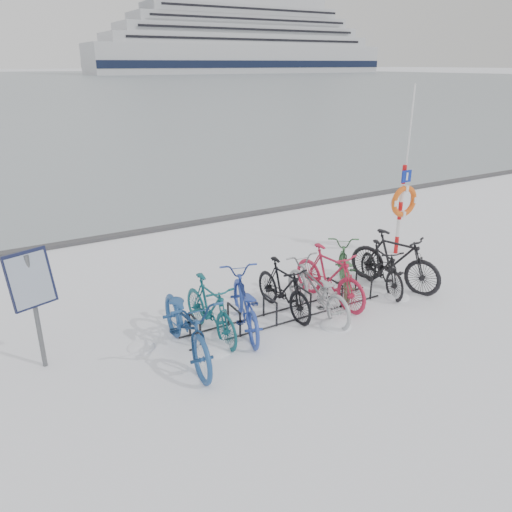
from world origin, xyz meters
TOP-DOWN VIEW (x-y plane):
  - ground at (0.00, 0.00)m, footprint 900.00×900.00m
  - quay_edge at (0.00, 5.90)m, footprint 400.00×0.25m
  - bike_rack at (0.00, 0.00)m, footprint 4.00×0.48m
  - info_board at (-4.06, 0.48)m, footprint 0.66×0.41m
  - lifebuoy_station at (4.06, 1.32)m, footprint 0.75×0.22m
  - cruise_ferry at (108.19, 201.44)m, footprint 134.58×25.39m
  - bike_0 at (-2.05, -0.29)m, footprint 0.95×2.28m
  - bike_1 at (-1.47, 0.10)m, footprint 0.59×1.76m
  - bike_2 at (-0.86, 0.03)m, footprint 1.20×2.04m
  - bike_3 at (0.03, 0.19)m, footprint 0.53×1.70m
  - bike_4 at (0.53, -0.16)m, footprint 0.71×1.94m
  - bike_5 at (1.03, 0.12)m, footprint 0.75×1.91m
  - bike_6 at (1.65, 0.43)m, footprint 1.55×1.86m
  - bike_7 at (2.28, 0.03)m, footprint 0.83×1.72m
  - bike_8 at (2.61, 0.02)m, footprint 1.18×2.05m
  - snow_drifts at (0.17, -0.08)m, footprint 6.02×1.98m

SIDE VIEW (x-z plane):
  - ground at x=0.00m, z-range 0.00..0.00m
  - snow_drifts at x=0.17m, z-range -0.10..0.10m
  - quay_edge at x=0.00m, z-range 0.00..0.10m
  - bike_rack at x=0.00m, z-range -0.05..0.41m
  - bike_6 at x=1.65m, z-range 0.00..0.96m
  - bike_7 at x=2.28m, z-range 0.00..0.99m
  - bike_4 at x=0.53m, z-range 0.00..1.01m
  - bike_2 at x=-0.86m, z-range 0.00..1.01m
  - bike_3 at x=0.03m, z-range 0.00..1.02m
  - bike_1 at x=-1.47m, z-range 0.00..1.04m
  - bike_5 at x=1.03m, z-range 0.00..1.12m
  - bike_0 at x=-2.05m, z-range 0.00..1.16m
  - bike_8 at x=2.61m, z-range 0.00..1.19m
  - lifebuoy_station at x=4.06m, z-range -0.64..3.24m
  - info_board at x=-4.06m, z-range 0.41..2.26m
  - cruise_ferry at x=108.19m, z-range -10.07..34.15m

